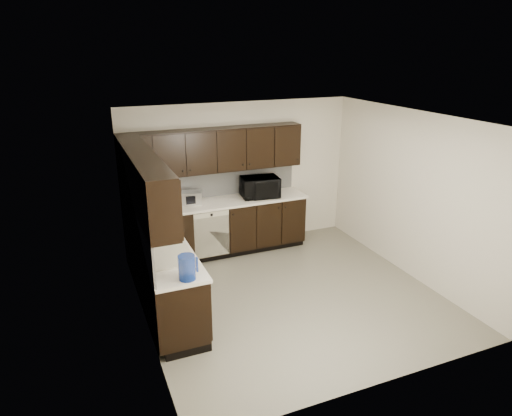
{
  "coord_description": "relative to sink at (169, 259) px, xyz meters",
  "views": [
    {
      "loc": [
        -2.63,
        -5.1,
        3.36
      ],
      "look_at": [
        -0.27,
        0.6,
        1.16
      ],
      "focal_mm": 32.0,
      "sensor_mm": 36.0,
      "label": 1
    }
  ],
  "objects": [
    {
      "name": "wall_back",
      "position": [
        1.68,
        2.01,
        0.37
      ],
      "size": [
        4.0,
        0.02,
        2.5
      ],
      "primitive_type": "cube",
      "color": "beige",
      "rests_on": "floor"
    },
    {
      "name": "toaster_oven",
      "position": [
        0.77,
        1.77,
        0.16
      ],
      "size": [
        0.37,
        0.31,
        0.2
      ],
      "primitive_type": "cube",
      "rotation": [
        0.0,
        0.0,
        -0.27
      ],
      "color": "silver",
      "rests_on": "countertop"
    },
    {
      "name": "microwave",
      "position": [
        1.92,
        1.67,
        0.23
      ],
      "size": [
        0.66,
        0.49,
        0.34
      ],
      "primitive_type": "imported",
      "rotation": [
        0.0,
        0.0,
        -0.12
      ],
      "color": "black",
      "rests_on": "countertop"
    },
    {
      "name": "paper_towel_roll",
      "position": [
        0.09,
        1.36,
        0.23
      ],
      "size": [
        0.2,
        0.2,
        0.34
      ],
      "primitive_type": "cylinder",
      "rotation": [
        0.0,
        0.0,
        0.42
      ],
      "color": "silver",
      "rests_on": "countertop"
    },
    {
      "name": "wall_left",
      "position": [
        -0.32,
        0.01,
        0.37
      ],
      "size": [
        0.02,
        4.0,
        2.5
      ],
      "primitive_type": "cube",
      "color": "beige",
      "rests_on": "floor"
    },
    {
      "name": "countertop",
      "position": [
        0.67,
        1.12,
        0.04
      ],
      "size": [
        3.03,
        2.83,
        0.04
      ],
      "color": "white",
      "rests_on": "lower_cabinets"
    },
    {
      "name": "storage_bin",
      "position": [
        0.01,
        0.85,
        0.15
      ],
      "size": [
        0.56,
        0.47,
        0.19
      ],
      "primitive_type": "cube",
      "rotation": [
        0.0,
        0.0,
        0.28
      ],
      "color": "white",
      "rests_on": "countertop"
    },
    {
      "name": "lower_cabinets",
      "position": [
        0.67,
        1.12,
        -0.47
      ],
      "size": [
        3.0,
        2.8,
        0.9
      ],
      "color": "black",
      "rests_on": "floor"
    },
    {
      "name": "backsplash",
      "position": [
        0.46,
        1.33,
        0.3
      ],
      "size": [
        3.0,
        2.8,
        0.48
      ],
      "color": "#AEAEAA",
      "rests_on": "countertop"
    },
    {
      "name": "dishwasher",
      "position": [
        0.98,
        1.42,
        -0.33
      ],
      "size": [
        0.58,
        0.04,
        0.78
      ],
      "color": "beige",
      "rests_on": "lower_cabinets"
    },
    {
      "name": "wall_right",
      "position": [
        3.68,
        0.01,
        0.37
      ],
      "size": [
        0.02,
        4.0,
        2.5
      ],
      "primitive_type": "cube",
      "color": "beige",
      "rests_on": "floor"
    },
    {
      "name": "floor",
      "position": [
        1.68,
        0.01,
        -0.88
      ],
      "size": [
        4.0,
        4.0,
        0.0
      ],
      "primitive_type": "plane",
      "color": "gray",
      "rests_on": "ground"
    },
    {
      "name": "sink",
      "position": [
        0.0,
        0.0,
        0.0
      ],
      "size": [
        0.54,
        0.82,
        0.42
      ],
      "color": "beige",
      "rests_on": "countertop"
    },
    {
      "name": "soap_bottle_a",
      "position": [
        0.2,
        0.65,
        0.16
      ],
      "size": [
        0.11,
        0.11,
        0.2
      ],
      "primitive_type": "imported",
      "rotation": [
        0.0,
        0.0,
        0.26
      ],
      "color": "gray",
      "rests_on": "countertop"
    },
    {
      "name": "wall_front",
      "position": [
        1.68,
        -1.99,
        0.37
      ],
      "size": [
        4.0,
        0.02,
        2.5
      ],
      "primitive_type": "cube",
      "color": "beige",
      "rests_on": "floor"
    },
    {
      "name": "ceiling",
      "position": [
        1.68,
        0.01,
        1.62
      ],
      "size": [
        4.0,
        4.0,
        0.0
      ],
      "primitive_type": "plane",
      "rotation": [
        3.14,
        0.0,
        0.0
      ],
      "color": "white",
      "rests_on": "wall_back"
    },
    {
      "name": "blue_pitcher",
      "position": [
        0.06,
        -0.69,
        0.2
      ],
      "size": [
        0.24,
        0.24,
        0.28
      ],
      "primitive_type": "cylinder",
      "rotation": [
        0.0,
        0.0,
        -0.31
      ],
      "color": "navy",
      "rests_on": "countertop"
    },
    {
      "name": "upper_cabinets",
      "position": [
        0.58,
        1.22,
        0.89
      ],
      "size": [
        3.0,
        2.8,
        0.7
      ],
      "color": "black",
      "rests_on": "wall_back"
    },
    {
      "name": "soap_bottle_b",
      "position": [
        -0.13,
        0.42,
        0.18
      ],
      "size": [
        0.12,
        0.12,
        0.25
      ],
      "primitive_type": "imported",
      "rotation": [
        0.0,
        0.0,
        0.41
      ],
      "color": "gray",
      "rests_on": "countertop"
    },
    {
      "name": "teal_tumbler",
      "position": [
        0.18,
        0.59,
        0.17
      ],
      "size": [
        0.12,
        0.12,
        0.21
      ],
      "primitive_type": "cylinder",
      "rotation": [
        0.0,
        0.0,
        0.26
      ],
      "color": "#0B697C",
      "rests_on": "countertop"
    }
  ]
}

